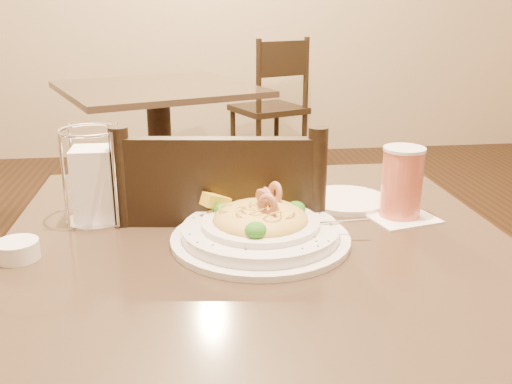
{
  "coord_description": "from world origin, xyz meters",
  "views": [
    {
      "loc": [
        -0.12,
        -0.93,
        1.14
      ],
      "look_at": [
        0.0,
        0.02,
        0.82
      ],
      "focal_mm": 40.0,
      "sensor_mm": 36.0,
      "label": 1
    }
  ],
  "objects": [
    {
      "name": "bread_basket",
      "position": [
        -0.13,
        0.22,
        0.77
      ],
      "size": [
        0.31,
        0.29,
        0.07
      ],
      "rotation": [
        0.0,
        0.0,
        0.39
      ],
      "color": "black",
      "rests_on": "main_table"
    },
    {
      "name": "drink_glass",
      "position": [
        0.29,
        0.07,
        0.81
      ],
      "size": [
        0.15,
        0.15,
        0.14
      ],
      "rotation": [
        0.0,
        0.0,
        0.25
      ],
      "color": "white",
      "rests_on": "main_table"
    },
    {
      "name": "dining_chair_far",
      "position": [
        0.46,
        2.85,
        0.5
      ],
      "size": [
        0.55,
        0.55,
        0.93
      ],
      "rotation": [
        0.0,
        0.0,
        3.54
      ],
      "color": "black",
      "rests_on": "ground"
    },
    {
      "name": "main_table",
      "position": [
        0.0,
        0.0,
        0.51
      ],
      "size": [
        0.9,
        0.9,
        0.74
      ],
      "color": "black",
      "rests_on": "ground"
    },
    {
      "name": "pasta_bowl",
      "position": [
        0.0,
        -0.02,
        0.77
      ],
      "size": [
        0.35,
        0.31,
        0.1
      ],
      "rotation": [
        0.0,
        0.0,
        -0.23
      ],
      "color": "white",
      "rests_on": "main_table"
    },
    {
      "name": "side_plate",
      "position": [
        0.21,
        0.17,
        0.75
      ],
      "size": [
        0.2,
        0.2,
        0.01
      ],
      "primitive_type": "cylinder",
      "rotation": [
        0.0,
        0.0,
        0.16
      ],
      "color": "white",
      "rests_on": "main_table"
    },
    {
      "name": "background_table",
      "position": [
        -0.26,
        1.99,
        0.51
      ],
      "size": [
        1.17,
        1.17,
        0.74
      ],
      "rotation": [
        0.0,
        0.0,
        0.37
      ],
      "color": "black",
      "rests_on": "ground"
    },
    {
      "name": "dining_chair_near",
      "position": [
        -0.05,
        0.2,
        0.5
      ],
      "size": [
        0.47,
        0.47,
        0.93
      ],
      "rotation": [
        0.0,
        0.0,
        3.01
      ],
      "color": "black",
      "rests_on": "ground"
    },
    {
      "name": "butter_ramekin",
      "position": [
        -0.4,
        -0.04,
        0.76
      ],
      "size": [
        0.07,
        0.07,
        0.03
      ],
      "primitive_type": "cylinder",
      "rotation": [
        0.0,
        0.0,
        0.01
      ],
      "color": "white",
      "rests_on": "main_table"
    },
    {
      "name": "napkin_caddy",
      "position": [
        -0.29,
        0.12,
        0.82
      ],
      "size": [
        0.11,
        0.11,
        0.18
      ],
      "rotation": [
        0.0,
        0.0,
        0.28
      ],
      "color": "silver",
      "rests_on": "main_table"
    }
  ]
}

